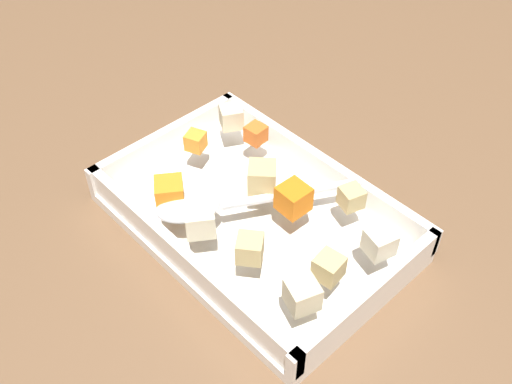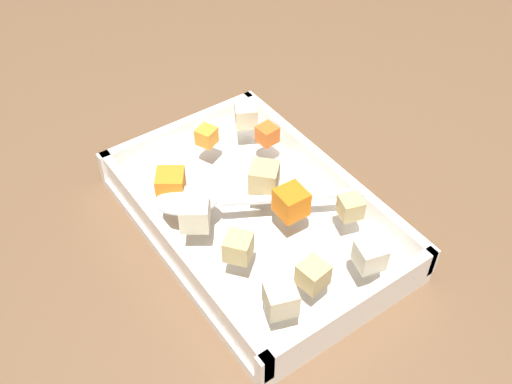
# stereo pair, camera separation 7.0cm
# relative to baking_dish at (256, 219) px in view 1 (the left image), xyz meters

# --- Properties ---
(ground_plane) EXTENTS (4.00, 4.00, 0.00)m
(ground_plane) POSITION_rel_baking_dish_xyz_m (0.01, -0.00, -0.02)
(ground_plane) COLOR brown
(baking_dish) EXTENTS (0.36, 0.24, 0.05)m
(baking_dish) POSITION_rel_baking_dish_xyz_m (0.00, 0.00, 0.00)
(baking_dish) COLOR white
(baking_dish) RESTS_ON ground_plane
(carrot_chunk_near_left) EXTENTS (0.03, 0.03, 0.02)m
(carrot_chunk_near_left) POSITION_rel_baking_dish_xyz_m (-0.12, 0.01, 0.05)
(carrot_chunk_near_left) COLOR orange
(carrot_chunk_near_left) RESTS_ON baking_dish
(carrot_chunk_corner_sw) EXTENTS (0.03, 0.03, 0.03)m
(carrot_chunk_corner_sw) POSITION_rel_baking_dish_xyz_m (0.04, 0.02, 0.05)
(carrot_chunk_corner_sw) COLOR orange
(carrot_chunk_corner_sw) RESTS_ON baking_dish
(carrot_chunk_heap_side) EXTENTS (0.03, 0.03, 0.02)m
(carrot_chunk_heap_side) POSITION_rel_baking_dish_xyz_m (-0.08, 0.07, 0.05)
(carrot_chunk_heap_side) COLOR orange
(carrot_chunk_heap_side) RESTS_ON baking_dish
(carrot_chunk_far_left) EXTENTS (0.05, 0.05, 0.03)m
(carrot_chunk_far_left) POSITION_rel_baking_dish_xyz_m (-0.06, -0.08, 0.05)
(carrot_chunk_far_left) COLOR orange
(carrot_chunk_far_left) RESTS_ON baking_dish
(potato_chunk_heap_top) EXTENTS (0.05, 0.05, 0.03)m
(potato_chunk_heap_top) POSITION_rel_baking_dish_xyz_m (-0.01, 0.02, 0.05)
(potato_chunk_heap_top) COLOR tan
(potato_chunk_heap_top) RESTS_ON baking_dish
(potato_chunk_near_right) EXTENTS (0.04, 0.04, 0.03)m
(potato_chunk_near_right) POSITION_rel_baking_dish_xyz_m (0.06, -0.07, 0.05)
(potato_chunk_near_right) COLOR tan
(potato_chunk_near_right) RESTS_ON baking_dish
(potato_chunk_mid_right) EXTENTS (0.04, 0.04, 0.03)m
(potato_chunk_mid_right) POSITION_rel_baking_dish_xyz_m (-0.01, -0.08, 0.05)
(potato_chunk_mid_right) COLOR beige
(potato_chunk_mid_right) RESTS_ON baking_dish
(potato_chunk_rim_edge) EXTENTS (0.04, 0.04, 0.03)m
(potato_chunk_rim_edge) POSITION_rel_baking_dish_xyz_m (-0.12, 0.07, 0.05)
(potato_chunk_rim_edge) COLOR beige
(potato_chunk_rim_edge) RESTS_ON baking_dish
(potato_chunk_corner_nw) EXTENTS (0.04, 0.04, 0.03)m
(potato_chunk_corner_nw) POSITION_rel_baking_dish_xyz_m (0.14, -0.07, 0.05)
(potato_chunk_corner_nw) COLOR beige
(potato_chunk_corner_nw) RESTS_ON baking_dish
(potato_chunk_corner_se) EXTENTS (0.03, 0.03, 0.02)m
(potato_chunk_corner_se) POSITION_rel_baking_dish_xyz_m (0.08, 0.07, 0.05)
(potato_chunk_corner_se) COLOR tan
(potato_chunk_corner_se) RESTS_ON baking_dish
(potato_chunk_center) EXTENTS (0.03, 0.03, 0.03)m
(potato_chunk_center) POSITION_rel_baking_dish_xyz_m (0.13, -0.02, 0.05)
(potato_chunk_center) COLOR tan
(potato_chunk_center) RESTS_ON baking_dish
(parsnip_chunk_back_center) EXTENTS (0.04, 0.04, 0.03)m
(parsnip_chunk_back_center) POSITION_rel_baking_dish_xyz_m (0.15, 0.04, 0.05)
(parsnip_chunk_back_center) COLOR beige
(parsnip_chunk_back_center) RESTS_ON baking_dish
(serving_spoon) EXTENTS (0.15, 0.23, 0.02)m
(serving_spoon) POSITION_rel_baking_dish_xyz_m (-0.03, -0.06, 0.05)
(serving_spoon) COLOR silver
(serving_spoon) RESTS_ON baking_dish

